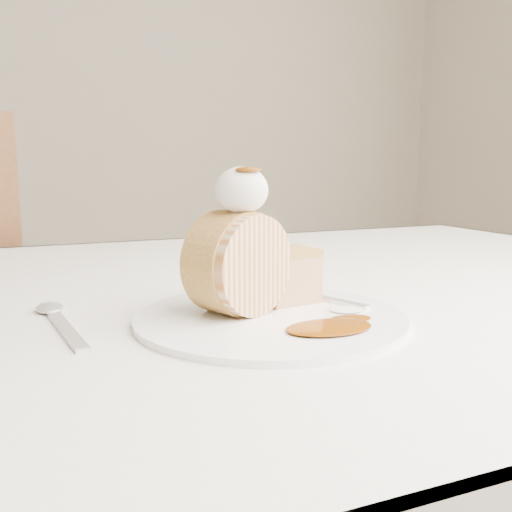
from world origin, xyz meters
name	(u,v)px	position (x,y,z in m)	size (l,w,h in m)	color
table	(236,356)	(0.00, 0.20, 0.66)	(1.40, 0.90, 0.75)	white
plate	(270,318)	(-0.03, 0.04, 0.75)	(0.25, 0.25, 0.01)	white
roulade_slice	(239,264)	(-0.05, 0.06, 0.80)	(0.09, 0.09, 0.05)	#CDB38E
cake_chunk	(286,279)	(0.01, 0.08, 0.78)	(0.06, 0.05, 0.05)	#BE8948
whipped_cream	(242,190)	(-0.05, 0.05, 0.87)	(0.05, 0.05, 0.04)	silver
caramel_drizzle	(248,163)	(-0.05, 0.04, 0.89)	(0.02, 0.02, 0.01)	#6C3204
caramel_pool	(329,327)	(0.00, -0.02, 0.76)	(0.08, 0.05, 0.00)	#6C3204
fork	(324,298)	(0.05, 0.07, 0.76)	(0.02, 0.15, 0.00)	silver
spoon	(67,330)	(-0.20, 0.07, 0.75)	(0.02, 0.15, 0.00)	silver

